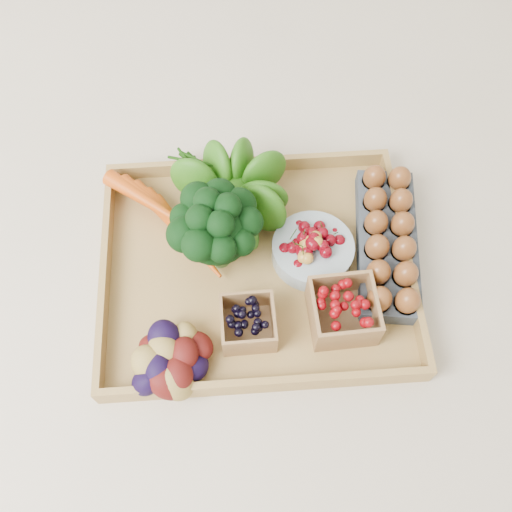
{
  "coord_description": "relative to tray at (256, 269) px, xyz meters",
  "views": [
    {
      "loc": [
        -0.03,
        -0.46,
        0.94
      ],
      "look_at": [
        0.0,
        0.0,
        0.06
      ],
      "focal_mm": 40.0,
      "sensor_mm": 36.0,
      "label": 1
    }
  ],
  "objects": [
    {
      "name": "egg_carton",
      "position": [
        0.24,
        0.02,
        0.02
      ],
      "size": [
        0.14,
        0.31,
        0.03
      ],
      "primitive_type": "cube",
      "rotation": [
        0.0,
        0.0,
        -0.13
      ],
      "color": "#3D434E",
      "rests_on": "tray"
    },
    {
      "name": "punnet_raspberry",
      "position": [
        0.14,
        -0.11,
        0.04
      ],
      "size": [
        0.11,
        0.11,
        0.07
      ],
      "primitive_type": "cube",
      "rotation": [
        0.0,
        0.0,
        0.04
      ],
      "color": "#6B0409",
      "rests_on": "tray"
    },
    {
      "name": "cherry_bowl",
      "position": [
        0.1,
        0.02,
        0.03
      ],
      "size": [
        0.15,
        0.15,
        0.04
      ],
      "primitive_type": "cylinder",
      "color": "#8C9EA5",
      "rests_on": "tray"
    },
    {
      "name": "ground",
      "position": [
        0.0,
        0.0,
        -0.01
      ],
      "size": [
        4.0,
        4.0,
        0.0
      ],
      "primitive_type": "plane",
      "color": "beige",
      "rests_on": "ground"
    },
    {
      "name": "tray",
      "position": [
        0.0,
        0.0,
        0.0
      ],
      "size": [
        0.55,
        0.45,
        0.01
      ],
      "primitive_type": "cube",
      "color": "#A88346",
      "rests_on": "ground"
    },
    {
      "name": "punnet_blackberry",
      "position": [
        -0.02,
        -0.12,
        0.04
      ],
      "size": [
        0.09,
        0.09,
        0.06
      ],
      "primitive_type": "cube",
      "rotation": [
        0.0,
        0.0,
        0.02
      ],
      "color": "black",
      "rests_on": "tray"
    },
    {
      "name": "lettuce",
      "position": [
        -0.04,
        0.12,
        0.08
      ],
      "size": [
        0.14,
        0.14,
        0.14
      ],
      "primitive_type": "sphere",
      "color": "#16560D",
      "rests_on": "tray"
    },
    {
      "name": "broccoli",
      "position": [
        -0.07,
        0.03,
        0.07
      ],
      "size": [
        0.16,
        0.16,
        0.13
      ],
      "primitive_type": null,
      "color": "black",
      "rests_on": "tray"
    },
    {
      "name": "potatoes",
      "position": [
        -0.15,
        -0.18,
        0.05
      ],
      "size": [
        0.15,
        0.15,
        0.09
      ],
      "primitive_type": null,
      "color": "#3E0C0A",
      "rests_on": "tray"
    },
    {
      "name": "carrots",
      "position": [
        -0.15,
        0.1,
        0.03
      ],
      "size": [
        0.22,
        0.16,
        0.05
      ],
      "primitive_type": null,
      "color": "#BE450B",
      "rests_on": "tray"
    }
  ]
}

